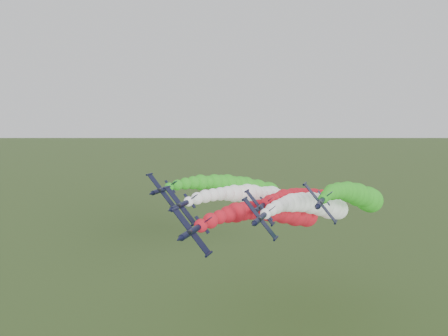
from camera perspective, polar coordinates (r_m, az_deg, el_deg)
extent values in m
cylinder|color=black|center=(71.81, -4.10, -8.17)|extent=(1.47, 8.55, 1.47)
cone|color=black|center=(67.44, -5.89, -9.24)|extent=(1.34, 1.71, 1.34)
cone|color=black|center=(75.91, -2.64, -7.28)|extent=(1.34, 0.85, 1.34)
ellipsoid|color=black|center=(69.96, -4.54, -8.39)|extent=(0.94, 1.79, 0.96)
cube|color=black|center=(71.71, -4.24, -8.27)|extent=(6.05, 1.80, 6.97)
cylinder|color=black|center=(72.11, -6.44, -5.38)|extent=(0.59, 2.47, 0.59)
cylinder|color=black|center=(71.60, -2.00, -11.17)|extent=(0.59, 2.47, 0.59)
cube|color=black|center=(74.49, -2.37, -7.01)|extent=(1.74, 1.42, 1.53)
cube|color=black|center=(74.92, -2.88, -7.41)|extent=(2.43, 1.04, 2.79)
sphere|color=#B51421|center=(74.73, -3.04, -7.53)|extent=(2.37, 2.37, 2.37)
sphere|color=#B51421|center=(78.56, -1.78, -6.89)|extent=(2.83, 2.83, 2.83)
sphere|color=#B51421|center=(82.44, -0.59, -6.42)|extent=(2.67, 2.67, 2.67)
sphere|color=#B51421|center=(86.37, 0.52, -6.08)|extent=(3.38, 3.38, 3.38)
sphere|color=#B51421|center=(90.33, 1.58, -5.83)|extent=(4.17, 4.17, 4.17)
sphere|color=#B51421|center=(94.33, 2.58, -5.65)|extent=(4.07, 4.07, 4.07)
sphere|color=#B51421|center=(98.35, 3.53, -5.54)|extent=(4.19, 4.19, 4.19)
sphere|color=#B51421|center=(102.39, 4.45, -5.48)|extent=(4.82, 4.82, 4.82)
sphere|color=#B51421|center=(106.47, 5.33, -5.46)|extent=(5.30, 5.30, 5.30)
sphere|color=#B51421|center=(110.56, 6.17, -5.48)|extent=(5.93, 5.93, 5.93)
sphere|color=#B51421|center=(114.68, 6.99, -5.53)|extent=(5.56, 5.56, 5.56)
sphere|color=#B51421|center=(118.82, 7.78, -5.61)|extent=(6.65, 6.65, 6.65)
sphere|color=#B51421|center=(122.98, 8.54, -5.71)|extent=(6.49, 6.49, 6.49)
sphere|color=#B51421|center=(127.16, 9.28, -5.83)|extent=(7.44, 7.44, 7.44)
sphere|color=#B51421|center=(131.37, 10.01, -5.97)|extent=(6.67, 6.67, 6.67)
sphere|color=#B51421|center=(135.60, 10.71, -6.12)|extent=(6.90, 6.90, 6.90)
cylinder|color=black|center=(87.27, -5.57, -4.81)|extent=(1.47, 8.55, 1.47)
cone|color=black|center=(82.89, -7.09, -5.50)|extent=(1.34, 1.71, 1.34)
cone|color=black|center=(91.39, -4.29, -4.22)|extent=(1.34, 0.85, 1.34)
ellipsoid|color=black|center=(85.43, -5.95, -4.91)|extent=(0.94, 1.79, 0.96)
cube|color=black|center=(87.17, -5.69, -4.89)|extent=(6.05, 1.80, 6.97)
cylinder|color=black|center=(87.83, -7.47, -2.52)|extent=(0.59, 2.47, 0.59)
cylinder|color=black|center=(86.75, -3.87, -7.27)|extent=(0.59, 2.47, 0.59)
cube|color=black|center=(89.97, -4.09, -3.95)|extent=(1.74, 1.42, 1.53)
cube|color=black|center=(90.39, -4.51, -4.30)|extent=(2.43, 1.04, 2.79)
sphere|color=white|center=(90.21, -4.64, -4.39)|extent=(2.08, 2.08, 2.08)
sphere|color=white|center=(94.02, -3.53, -3.98)|extent=(2.67, 2.67, 2.67)
sphere|color=white|center=(97.87, -2.47, -3.71)|extent=(3.01, 3.01, 3.01)
sphere|color=white|center=(101.76, -1.45, -3.52)|extent=(3.02, 3.02, 3.02)
sphere|color=white|center=(105.68, -0.48, -3.41)|extent=(3.25, 3.25, 3.25)
sphere|color=white|center=(109.62, 0.45, -3.35)|extent=(3.72, 3.72, 3.72)
sphere|color=white|center=(113.59, 1.35, -3.33)|extent=(4.51, 4.51, 4.51)
sphere|color=white|center=(117.57, 2.22, -3.36)|extent=(4.48, 4.48, 4.48)
sphere|color=white|center=(121.57, 3.06, -3.41)|extent=(5.67, 5.67, 5.67)
sphere|color=white|center=(125.60, 3.88, -3.50)|extent=(5.77, 5.77, 5.77)
sphere|color=white|center=(129.64, 4.67, -3.61)|extent=(5.28, 5.28, 5.28)
sphere|color=white|center=(133.71, 5.44, -3.74)|extent=(6.23, 6.23, 6.23)
sphere|color=white|center=(137.79, 6.19, -3.89)|extent=(7.41, 7.41, 7.41)
sphere|color=white|center=(141.89, 6.92, -4.05)|extent=(6.70, 6.70, 6.70)
sphere|color=white|center=(146.02, 7.64, -4.23)|extent=(7.01, 7.01, 7.01)
sphere|color=white|center=(150.16, 8.34, -4.41)|extent=(7.87, 7.87, 7.87)
cylinder|color=black|center=(80.61, 4.85, -6.49)|extent=(1.47, 8.55, 1.47)
cone|color=black|center=(75.93, 3.82, -7.37)|extent=(1.34, 1.71, 1.34)
cone|color=black|center=(84.98, 5.69, -5.76)|extent=(1.34, 0.85, 1.34)
ellipsoid|color=black|center=(78.70, 4.68, -6.65)|extent=(0.94, 1.79, 0.96)
cube|color=black|center=(80.49, 4.73, -6.58)|extent=(6.05, 1.80, 6.97)
cylinder|color=black|center=(80.54, 2.71, -4.03)|extent=(0.59, 2.47, 0.59)
cylinder|color=black|center=(80.69, 6.77, -9.11)|extent=(0.59, 2.47, 0.59)
cube|color=black|center=(83.63, 6.06, -5.48)|extent=(1.74, 1.42, 1.53)
cube|color=black|center=(83.95, 5.58, -5.86)|extent=(2.43, 1.04, 2.79)
sphere|color=white|center=(83.73, 5.46, -5.96)|extent=(2.09, 2.09, 2.09)
sphere|color=white|center=(87.77, 6.20, -5.44)|extent=(2.48, 2.48, 2.48)
sphere|color=white|center=(91.86, 6.90, -5.08)|extent=(2.84, 2.84, 2.84)
sphere|color=white|center=(95.97, 7.59, -4.81)|extent=(3.02, 3.02, 3.02)
sphere|color=white|center=(100.10, 8.25, -4.63)|extent=(3.67, 3.67, 3.67)
sphere|color=white|center=(104.26, 8.89, -4.51)|extent=(4.43, 4.43, 4.43)
sphere|color=white|center=(108.43, 9.52, -4.44)|extent=(4.54, 4.54, 4.54)
sphere|color=white|center=(112.62, 10.13, -4.42)|extent=(5.04, 5.04, 5.04)
sphere|color=white|center=(116.83, 10.73, -4.44)|extent=(4.64, 4.64, 4.64)
sphere|color=white|center=(121.05, 11.32, -4.48)|extent=(6.02, 6.02, 6.02)
sphere|color=white|center=(125.29, 11.89, -4.56)|extent=(5.77, 5.77, 5.77)
sphere|color=white|center=(129.54, 12.46, -4.66)|extent=(6.78, 6.78, 6.78)
sphere|color=white|center=(133.81, 13.01, -4.77)|extent=(5.88, 5.88, 5.88)
sphere|color=white|center=(138.10, 13.56, -4.91)|extent=(7.60, 7.60, 7.60)
sphere|color=white|center=(142.41, 14.10, -5.06)|extent=(7.35, 7.35, 7.35)
sphere|color=white|center=(146.74, 14.63, -5.22)|extent=(6.65, 6.65, 6.65)
cylinder|color=black|center=(98.85, -8.08, -2.82)|extent=(1.47, 8.55, 1.47)
cone|color=black|center=(94.53, -9.53, -3.33)|extent=(1.34, 1.71, 1.34)
cone|color=black|center=(102.90, -6.85, -2.38)|extent=(1.34, 0.85, 1.34)
ellipsoid|color=black|center=(97.03, -8.46, -2.88)|extent=(0.94, 1.79, 0.96)
cube|color=black|center=(98.75, -8.18, -2.89)|extent=(6.05, 1.80, 6.97)
cylinder|color=black|center=(99.63, -9.73, -0.82)|extent=(0.59, 2.47, 0.59)
cylinder|color=black|center=(98.07, -6.61, -4.99)|extent=(0.59, 2.47, 0.59)
cube|color=black|center=(101.49, -6.71, -2.11)|extent=(1.74, 1.42, 1.53)
cube|color=black|center=(101.92, -7.06, -2.43)|extent=(2.43, 1.04, 2.79)
sphere|color=green|center=(101.73, -7.19, -2.51)|extent=(2.19, 2.19, 2.19)
sphere|color=green|center=(105.48, -6.11, -2.22)|extent=(2.61, 2.61, 2.61)
sphere|color=green|center=(109.27, -5.06, -2.04)|extent=(3.00, 3.00, 3.00)
sphere|color=green|center=(113.08, -4.06, -1.93)|extent=(3.44, 3.44, 3.44)
sphere|color=green|center=(116.92, -3.10, -1.88)|extent=(4.20, 4.20, 4.20)
sphere|color=green|center=(120.77, -2.17, -1.87)|extent=(3.61, 3.61, 3.61)
sphere|color=green|center=(124.65, -1.27, -1.91)|extent=(4.80, 4.80, 4.80)
sphere|color=green|center=(128.55, -0.39, -1.98)|extent=(4.90, 4.90, 4.90)
sphere|color=green|center=(132.47, 0.45, -2.07)|extent=(5.79, 5.79, 5.79)
sphere|color=green|center=(136.40, 1.28, -2.19)|extent=(5.36, 5.36, 5.36)
sphere|color=green|center=(140.36, 2.08, -2.33)|extent=(6.14, 6.14, 6.14)
sphere|color=green|center=(144.33, 2.87, -2.49)|extent=(6.71, 6.71, 6.71)
sphere|color=green|center=(148.32, 3.63, -2.66)|extent=(6.10, 6.10, 6.10)
sphere|color=green|center=(152.33, 4.38, -2.85)|extent=(7.21, 7.21, 7.21)
sphere|color=green|center=(156.36, 5.11, -3.05)|extent=(6.55, 6.55, 6.55)
sphere|color=green|center=(160.41, 5.83, -3.25)|extent=(8.02, 8.02, 8.02)
cylinder|color=black|center=(84.72, 12.53, -4.37)|extent=(1.47, 8.55, 1.47)
cone|color=black|center=(79.85, 12.03, -5.09)|extent=(1.34, 1.71, 1.34)
cone|color=black|center=(89.25, 12.94, -3.77)|extent=(1.34, 0.85, 1.34)
ellipsoid|color=black|center=(82.79, 12.55, -4.47)|extent=(0.94, 1.79, 0.96)
cube|color=black|center=(84.57, 12.44, -4.45)|extent=(6.05, 1.80, 6.97)
cylinder|color=black|center=(84.37, 10.50, -2.04)|extent=(0.59, 2.47, 0.59)
cylinder|color=black|center=(85.02, 14.38, -6.84)|extent=(0.59, 2.47, 0.59)
cube|color=black|center=(87.99, 13.40, -3.47)|extent=(1.74, 1.42, 1.53)
cube|color=black|center=(88.20, 12.92, -3.85)|extent=(2.43, 1.04, 2.79)
sphere|color=green|center=(87.95, 12.83, -3.94)|extent=(2.06, 2.06, 2.06)
sphere|color=green|center=(92.12, 13.20, -3.53)|extent=(2.33, 2.33, 2.33)
sphere|color=green|center=(96.33, 13.57, -3.26)|extent=(2.78, 2.78, 2.78)
sphere|color=green|center=(100.55, 13.94, -3.07)|extent=(3.63, 3.63, 3.63)
sphere|color=green|center=(104.79, 14.32, -2.96)|extent=(3.53, 3.53, 3.53)
sphere|color=green|center=(109.05, 14.70, -2.91)|extent=(4.18, 4.18, 4.18)
sphere|color=green|center=(113.31, 15.08, -2.90)|extent=(4.01, 4.01, 4.01)
sphere|color=green|center=(117.60, 15.47, -2.94)|extent=(4.79, 4.79, 4.79)
sphere|color=green|center=(121.89, 15.85, -3.00)|extent=(5.56, 5.56, 5.56)
sphere|color=green|center=(126.20, 16.24, -3.09)|extent=(5.27, 5.27, 5.27)
sphere|color=green|center=(130.52, 16.63, -3.21)|extent=(6.16, 6.16, 6.16)
sphere|color=green|center=(134.86, 17.02, -3.34)|extent=(6.87, 6.87, 6.87)
sphere|color=green|center=(139.21, 17.41, -3.49)|extent=(6.18, 6.18, 6.18)
sphere|color=green|center=(143.57, 17.81, -3.66)|extent=(6.14, 6.14, 6.14)
sphere|color=green|center=(147.96, 18.20, -3.84)|extent=(7.97, 7.97, 7.97)
sphere|color=green|center=(152.36, 18.60, -4.03)|extent=(8.09, 8.09, 8.09)
cylinder|color=black|center=(95.25, 4.79, -5.09)|extent=(1.47, 8.55, 1.47)
cone|color=black|center=(90.53, 3.93, -5.76)|extent=(1.34, 1.71, 1.34)
cone|color=black|center=(99.64, 5.51, -4.53)|extent=(1.34, 0.85, 1.34)
ellipsoid|color=black|center=(93.33, 4.65, -5.20)|extent=(0.94, 1.79, 0.96)
cube|color=black|center=(95.12, 4.70, -5.16)|extent=(6.05, 1.80, 6.97)
cylinder|color=black|center=(95.24, 2.99, -3.01)|extent=(0.59, 2.47, 0.59)
cylinder|color=black|center=(95.21, 6.42, -7.31)|extent=(0.59, 2.47, 0.59)
cube|color=black|center=(98.29, 5.83, -4.28)|extent=(1.74, 1.42, 1.53)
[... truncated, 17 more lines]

